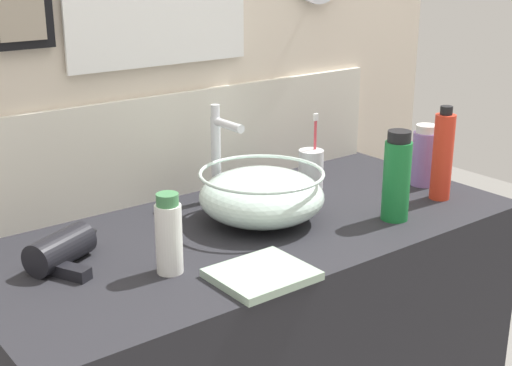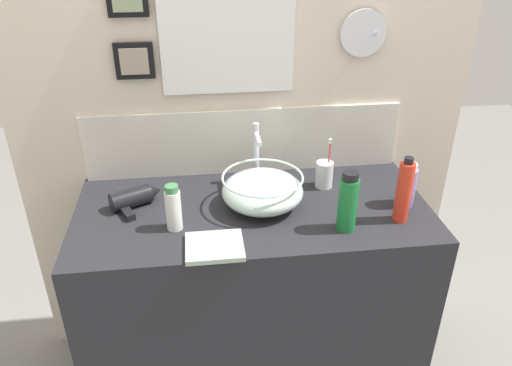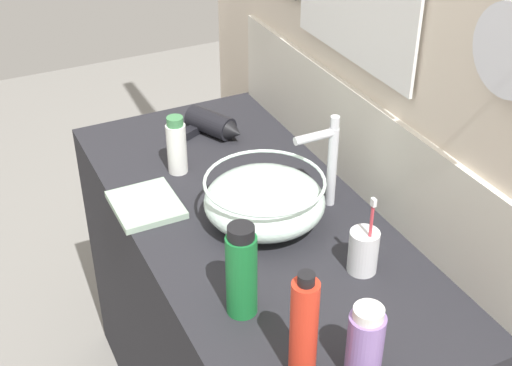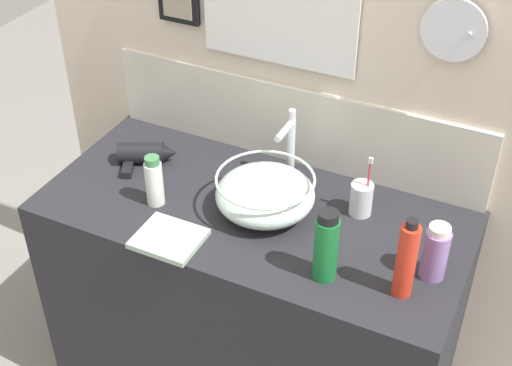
{
  "view_description": "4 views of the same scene",
  "coord_description": "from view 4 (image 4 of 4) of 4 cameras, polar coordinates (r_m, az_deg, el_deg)",
  "views": [
    {
      "loc": [
        -0.91,
        -1.19,
        1.43
      ],
      "look_at": [
        0.01,
        0.0,
        0.93
      ],
      "focal_mm": 50.0,
      "sensor_mm": 36.0,
      "label": 1
    },
    {
      "loc": [
        -0.18,
        -1.49,
        1.76
      ],
      "look_at": [
        0.01,
        0.0,
        0.93
      ],
      "focal_mm": 35.0,
      "sensor_mm": 36.0,
      "label": 2
    },
    {
      "loc": [
        1.26,
        -0.61,
        1.83
      ],
      "look_at": [
        0.01,
        0.0,
        0.93
      ],
      "focal_mm": 50.0,
      "sensor_mm": 36.0,
      "label": 3
    },
    {
      "loc": [
        0.71,
        -1.45,
        2.13
      ],
      "look_at": [
        0.01,
        0.0,
        0.93
      ],
      "focal_mm": 50.0,
      "sensor_mm": 36.0,
      "label": 4
    }
  ],
  "objects": [
    {
      "name": "faucet",
      "position": [
        2.11,
        2.7,
        3.27
      ],
      "size": [
        0.02,
        0.12,
        0.24
      ],
      "color": "silver",
      "rests_on": "vanity_counter"
    },
    {
      "name": "back_panel",
      "position": [
        2.09,
        3.62,
        12.36
      ],
      "size": [
        1.75,
        0.09,
        2.55
      ],
      "color": "beige",
      "rests_on": "ground"
    },
    {
      "name": "shampoo_bottle",
      "position": [
        1.87,
        14.16,
        -5.4
      ],
      "size": [
        0.07,
        0.07,
        0.16
      ],
      "color": "#8C6BB2",
      "rests_on": "vanity_counter"
    },
    {
      "name": "hand_towel",
      "position": [
        1.97,
        -6.99,
        -4.44
      ],
      "size": [
        0.18,
        0.16,
        0.02
      ],
      "primitive_type": "cube",
      "color": "#99B29E",
      "rests_on": "vanity_counter"
    },
    {
      "name": "glass_bowl_sink",
      "position": [
        2.03,
        0.74,
        -0.86
      ],
      "size": [
        0.29,
        0.29,
        0.12
      ],
      "color": "silver",
      "rests_on": "vanity_counter"
    },
    {
      "name": "spray_bottle",
      "position": [
        1.8,
        5.63,
        -5.06
      ],
      "size": [
        0.06,
        0.06,
        0.21
      ],
      "color": "#197233",
      "rests_on": "vanity_counter"
    },
    {
      "name": "hair_drier",
      "position": [
        2.27,
        -8.88,
        2.31
      ],
      "size": [
        0.19,
        0.18,
        0.07
      ],
      "color": "black",
      "rests_on": "vanity_counter"
    },
    {
      "name": "toothbrush_cup",
      "position": [
        2.05,
        8.42,
        -1.24
      ],
      "size": [
        0.06,
        0.06,
        0.19
      ],
      "color": "silver",
      "rests_on": "vanity_counter"
    },
    {
      "name": "vanity_counter",
      "position": [
        2.35,
        -0.23,
        -10.1
      ],
      "size": [
        1.25,
        0.58,
        0.83
      ],
      "primitive_type": "cube",
      "color": "#232328",
      "rests_on": "ground"
    },
    {
      "name": "soap_dispenser",
      "position": [
        2.07,
        -8.15,
        0.13
      ],
      "size": [
        0.05,
        0.05,
        0.16
      ],
      "color": "white",
      "rests_on": "vanity_counter"
    },
    {
      "name": "lotion_bottle",
      "position": [
        1.78,
        11.93,
        -6.03
      ],
      "size": [
        0.05,
        0.05,
        0.23
      ],
      "color": "red",
      "rests_on": "vanity_counter"
    }
  ]
}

